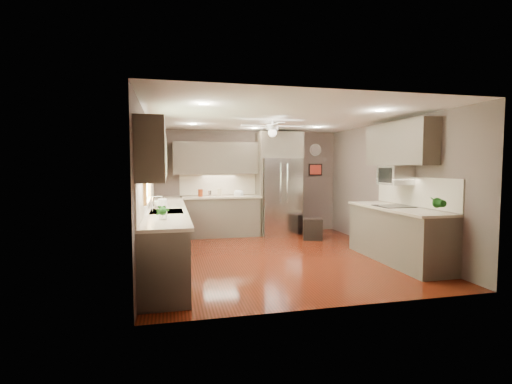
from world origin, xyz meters
name	(u,v)px	position (x,y,z in m)	size (l,w,h in m)	color
floor	(276,256)	(0.00, 0.00, 0.00)	(5.00, 5.00, 0.00)	#431708
ceiling	(277,118)	(0.00, 0.00, 2.50)	(5.00, 5.00, 0.00)	white
wall_back	(248,182)	(0.00, 2.50, 1.25)	(4.50, 4.50, 0.00)	brown
wall_front	(338,200)	(0.00, -2.50, 1.25)	(4.50, 4.50, 0.00)	brown
wall_left	(147,190)	(-2.25, 0.00, 1.25)	(5.00, 5.00, 0.00)	brown
wall_right	(388,186)	(2.25, 0.00, 1.25)	(5.00, 5.00, 0.00)	brown
canister_a	(200,193)	(-1.19, 2.19, 1.02)	(0.11, 0.11, 0.18)	maroon
canister_b	(210,193)	(-0.97, 2.22, 1.01)	(0.08, 0.08, 0.13)	silver
canister_c	(220,192)	(-0.74, 2.19, 1.03)	(0.11, 0.11, 0.18)	beige
soap_bottle	(157,203)	(-2.08, 0.02, 1.02)	(0.08, 0.08, 0.17)	white
potted_plant_left	(163,210)	(-1.96, -1.73, 1.10)	(0.17, 0.11, 0.31)	#1D5C1A
potted_plant_right	(437,202)	(1.91, -1.76, 1.11)	(0.19, 0.15, 0.34)	#1D5C1A
bowl	(239,195)	(-0.30, 2.17, 0.97)	(0.22, 0.22, 0.05)	beige
left_run	(166,233)	(-1.95, 0.15, 0.48)	(0.65, 4.70, 1.45)	#4E4539
back_run	(221,215)	(-0.72, 2.20, 0.48)	(1.85, 0.65, 1.45)	#4E4539
uppers	(230,154)	(-0.74, 0.71, 1.87)	(4.50, 4.70, 0.95)	#4E4539
window	(146,172)	(-2.22, -0.50, 1.55)	(0.05, 1.12, 0.92)	#BFF2B2
sink	(166,213)	(-1.93, -0.50, 0.91)	(0.50, 0.70, 0.32)	silver
refrigerator	(279,185)	(0.70, 2.16, 1.19)	(1.06, 0.75, 2.45)	silver
right_run	(397,233)	(1.93, -0.80, 0.48)	(0.70, 2.20, 1.45)	#4E4539
microwave	(395,175)	(2.03, -0.55, 1.48)	(0.43, 0.55, 0.34)	silver
ceiling_fan	(272,129)	(0.00, 0.30, 2.33)	(1.18, 1.18, 0.32)	white
recessed_lights	(269,120)	(-0.04, 0.40, 2.49)	(2.84, 3.14, 0.01)	white
wall_clock	(316,150)	(1.75, 2.48, 2.05)	(0.30, 0.03, 0.30)	white
framed_print	(315,170)	(1.75, 2.48, 1.55)	(0.36, 0.03, 0.30)	black
stool	(313,229)	(1.24, 1.34, 0.24)	(0.53, 0.53, 0.49)	black
paper_towel	(163,209)	(-1.97, -1.42, 1.08)	(0.11, 0.11, 0.28)	white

